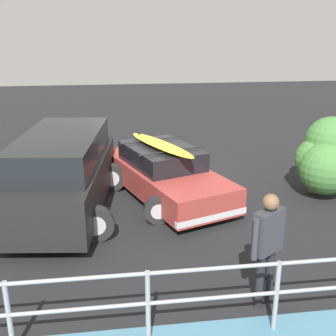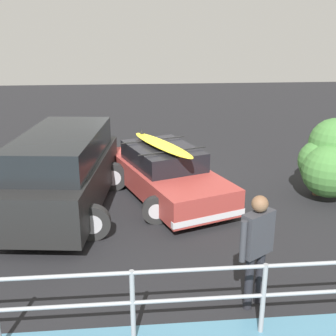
{
  "view_description": "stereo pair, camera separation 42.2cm",
  "coord_description": "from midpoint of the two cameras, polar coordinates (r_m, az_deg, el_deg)",
  "views": [
    {
      "loc": [
        0.97,
        10.71,
        4.14
      ],
      "look_at": [
        -0.31,
        1.27,
        0.95
      ],
      "focal_mm": 45.0,
      "sensor_mm": 36.0,
      "label": 1
    },
    {
      "loc": [
        0.55,
        10.75,
        4.14
      ],
      "look_at": [
        -0.31,
        1.27,
        0.95
      ],
      "focal_mm": 45.0,
      "sensor_mm": 36.0,
      "label": 2
    }
  ],
  "objects": [
    {
      "name": "bush_near_left",
      "position": [
        11.38,
        21.77,
        1.03
      ],
      "size": [
        1.61,
        1.77,
        2.0
      ],
      "color": "brown",
      "rests_on": "ground"
    },
    {
      "name": "railing_fence",
      "position": [
        6.22,
        14.86,
        -15.38
      ],
      "size": [
        10.96,
        0.11,
        1.1
      ],
      "color": "gray",
      "rests_on": "ground"
    },
    {
      "name": "person_bystander",
      "position": [
        6.54,
        13.81,
        -9.7
      ],
      "size": [
        0.62,
        0.46,
        1.85
      ],
      "color": "black",
      "rests_on": "ground"
    },
    {
      "name": "suv_car",
      "position": [
        9.95,
        -12.75,
        -0.5
      ],
      "size": [
        2.89,
        4.9,
        1.9
      ],
      "color": "black",
      "rests_on": "ground"
    },
    {
      "name": "sedan_car",
      "position": [
        10.75,
        0.73,
        -0.64
      ],
      "size": [
        3.24,
        4.81,
        1.55
      ],
      "color": "#9E3833",
      "rests_on": "ground"
    },
    {
      "name": "ground_plane",
      "position": [
        11.53,
        -1.05,
        -2.58
      ],
      "size": [
        44.0,
        44.0,
        0.02
      ],
      "primitive_type": "cube",
      "color": "black",
      "rests_on": "ground"
    }
  ]
}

